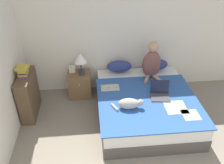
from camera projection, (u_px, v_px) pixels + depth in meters
The scene contains 12 objects.
wall_back at pixel (129, 30), 4.58m from camera, with size 5.13×0.05×2.55m.
bed at pixel (145, 105), 4.29m from camera, with size 1.70×1.94×0.48m.
pillow_near at pixel (119, 66), 4.76m from camera, with size 0.51×0.23×0.24m.
pillow_far at pixel (155, 65), 4.82m from camera, with size 0.51×0.23×0.24m.
person_sitting at pixel (152, 62), 4.47m from camera, with size 0.36×0.35×0.74m.
cat_tabby at pixel (130, 104), 3.79m from camera, with size 0.52×0.22×0.18m.
laptop_open at pixel (160, 94), 4.08m from camera, with size 0.36×0.34×0.26m.
nightstand at pixel (80, 84), 4.83m from camera, with size 0.45×0.41×0.51m.
table_lamp at pixel (80, 59), 4.50m from camera, with size 0.26×0.26×0.45m.
tissue_box at pixel (72, 69), 4.72m from camera, with size 0.12×0.12×0.14m.
bookshelf at pixel (29, 95), 4.27m from camera, with size 0.22×0.73×0.81m.
book_stack_top at pixel (23, 71), 3.99m from camera, with size 0.22×0.23×0.18m.
Camera 1 is at (-0.76, -0.71, 2.93)m, focal length 38.00 mm.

